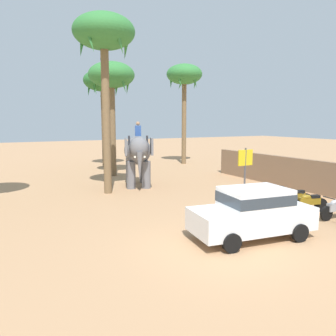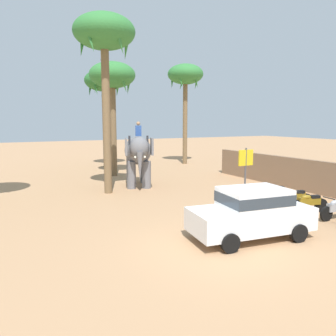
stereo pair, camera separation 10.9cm
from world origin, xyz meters
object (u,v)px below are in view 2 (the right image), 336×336
motorcycle_far_in_row (294,197)px  palm_tree_left_of_road (104,83)px  palm_tree_far_back (185,78)px  signboard_yellow (246,161)px  palm_tree_near_hut (112,78)px  car_sedan_foreground (252,211)px  palm_tree_leaning_seaward (104,38)px  motorcycle_fourth_in_row (309,202)px  motorcycle_end_of_row (274,193)px  elephant_with_mahout (138,153)px

motorcycle_far_in_row → palm_tree_left_of_road: size_ratio=0.22×
palm_tree_far_back → signboard_yellow: 13.56m
motorcycle_far_in_row → palm_tree_near_hut: size_ratio=0.22×
car_sedan_foreground → palm_tree_leaning_seaward: 11.76m
palm_tree_near_hut → palm_tree_left_of_road: (0.85, 4.87, 0.18)m
palm_tree_left_of_road → signboard_yellow: bearing=-72.2°
palm_tree_leaning_seaward → motorcycle_far_in_row: bearing=-46.1°
motorcycle_fourth_in_row → motorcycle_end_of_row: bearing=86.5°
motorcycle_fourth_in_row → palm_tree_far_back: (3.76, 16.78, 7.33)m
palm_tree_near_hut → palm_tree_far_back: bearing=23.9°
motorcycle_far_in_row → motorcycle_end_of_row: size_ratio=0.99×
car_sedan_foreground → motorcycle_fourth_in_row: (4.28, 1.20, -0.46)m
elephant_with_mahout → palm_tree_far_back: bearing=44.9°
palm_tree_far_back → elephant_with_mahout: bearing=-135.1°
motorcycle_far_in_row → signboard_yellow: 4.27m
elephant_with_mahout → palm_tree_leaning_seaward: (-2.21, -1.01, 6.14)m
car_sedan_foreground → motorcycle_far_in_row: 5.04m
car_sedan_foreground → signboard_yellow: bearing=50.7°
motorcycle_end_of_row → elephant_with_mahout: bearing=122.4°
elephant_with_mahout → palm_tree_far_back: size_ratio=0.45×
palm_tree_leaning_seaward → palm_tree_left_of_road: bearing=73.7°
palm_tree_near_hut → palm_tree_far_back: palm_tree_far_back is taller
elephant_with_mahout → signboard_yellow: size_ratio=1.67×
motorcycle_far_in_row → motorcycle_end_of_row: (-0.11, 1.12, 0.00)m
motorcycle_far_in_row → motorcycle_end_of_row: bearing=95.6°
palm_tree_left_of_road → motorcycle_fourth_in_row: bearing=-79.5°
motorcycle_fourth_in_row → palm_tree_leaning_seaward: size_ratio=0.19×
car_sedan_foreground → signboard_yellow: 8.09m
motorcycle_far_in_row → signboard_yellow: bearing=81.7°
signboard_yellow → car_sedan_foreground: bearing=-129.3°
motorcycle_fourth_in_row → motorcycle_end_of_row: same height
car_sedan_foreground → motorcycle_fourth_in_row: 4.47m
motorcycle_fourth_in_row → palm_tree_near_hut: (-4.22, 13.24, 6.40)m
elephant_with_mahout → palm_tree_far_back: 12.62m
motorcycle_end_of_row → palm_tree_left_of_road: bearing=102.3°
car_sedan_foreground → palm_tree_far_back: size_ratio=0.48×
car_sedan_foreground → motorcycle_end_of_row: bearing=36.9°
palm_tree_leaning_seaward → signboard_yellow: bearing=-21.4°
palm_tree_left_of_road → motorcycle_end_of_row: bearing=-77.7°
palm_tree_near_hut → palm_tree_leaning_seaward: size_ratio=0.85×
motorcycle_end_of_row → palm_tree_leaning_seaward: (-6.51, 5.75, 7.66)m
elephant_with_mahout → motorcycle_fourth_in_row: (4.17, -8.86, -1.53)m
elephant_with_mahout → palm_tree_leaning_seaward: 6.60m
car_sedan_foreground → palm_tree_leaning_seaward: bearing=103.1°
signboard_yellow → palm_tree_left_of_road: bearing=107.8°
car_sedan_foreground → motorcycle_end_of_row: size_ratio=2.40×
motorcycle_far_in_row → palm_tree_near_hut: (-4.46, 12.26, 6.40)m
motorcycle_end_of_row → palm_tree_leaning_seaward: 11.58m
car_sedan_foreground → elephant_with_mahout: bearing=89.4°
elephant_with_mahout → motorcycle_far_in_row: size_ratio=2.26×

